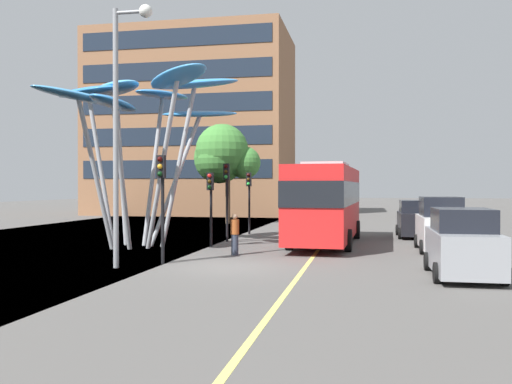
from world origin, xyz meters
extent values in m
cube|color=#54514F|center=(0.00, 0.00, -0.05)|extent=(120.00, 240.00, 0.10)
cube|color=#E0D666|center=(2.69, 0.00, 0.00)|extent=(0.16, 144.00, 0.01)
cube|color=red|center=(2.85, 8.12, 1.99)|extent=(2.99, 10.42, 3.28)
cube|color=black|center=(2.85, 8.12, 2.45)|extent=(3.02, 10.52, 1.05)
cube|color=yellow|center=(3.08, 13.21, 3.33)|extent=(1.39, 0.16, 0.36)
cube|color=#B2B2B7|center=(2.85, 8.12, 3.75)|extent=(2.06, 3.69, 0.24)
cylinder|color=black|center=(4.26, 11.26, 0.48)|extent=(0.32, 0.97, 0.96)
cylinder|color=black|center=(1.73, 11.37, 0.48)|extent=(0.32, 0.97, 0.96)
cylinder|color=black|center=(3.99, 5.23, 0.48)|extent=(0.32, 0.97, 0.96)
cylinder|color=black|center=(1.46, 5.34, 0.48)|extent=(0.32, 0.97, 0.96)
cylinder|color=#9EA0A5|center=(-3.68, 5.68, 3.72)|extent=(1.69, 0.60, 7.48)
ellipsoid|color=#388EDB|center=(-2.95, 5.86, 7.44)|extent=(4.21, 2.42, 0.86)
cylinder|color=#9EA0A5|center=(-4.01, 6.27, 3.11)|extent=(2.24, 1.63, 6.29)
ellipsoid|color=#388EDB|center=(-3.02, 6.95, 6.22)|extent=(3.74, 3.13, 0.71)
cylinder|color=#9EA0A5|center=(-5.20, 6.47, 3.62)|extent=(0.61, 1.71, 7.28)
ellipsoid|color=#388EDB|center=(-5.02, 7.20, 7.24)|extent=(2.41, 4.10, 0.58)
cylinder|color=#9EA0A5|center=(-6.74, 6.20, 3.75)|extent=(1.06, 0.89, 7.53)
ellipsoid|color=#4CA3E5|center=(-7.13, 6.51, 7.50)|extent=(3.75, 3.43, 0.68)
cylinder|color=#9EA0A5|center=(-7.52, 5.65, 3.63)|extent=(1.64, 0.53, 7.29)
ellipsoid|color=#2D7FD1|center=(-8.22, 5.80, 7.25)|extent=(3.66, 2.20, 0.76)
cylinder|color=#9EA0A5|center=(-6.68, 3.55, 3.27)|extent=(1.19, 1.58, 6.59)
ellipsoid|color=#4CA3E5|center=(-7.14, 2.89, 6.55)|extent=(3.33, 4.00, 0.75)
cylinder|color=#9EA0A5|center=(-5.41, 3.41, 3.07)|extent=(0.31, 1.97, 6.20)
ellipsoid|color=#2D7FD1|center=(-5.36, 2.53, 6.14)|extent=(1.76, 3.34, 0.76)
cylinder|color=#9EA0A5|center=(-3.86, 4.07, 3.65)|extent=(2.12, 1.57, 7.35)
ellipsoid|color=#4299E0|center=(-2.93, 3.42, 7.29)|extent=(3.61, 3.15, 0.95)
cylinder|color=black|center=(-2.39, 0.25, 1.93)|extent=(0.12, 0.12, 3.86)
cube|color=black|center=(-2.39, 0.11, 3.46)|extent=(0.28, 0.24, 0.80)
sphere|color=#390706|center=(-2.39, -0.02, 3.72)|extent=(0.18, 0.18, 0.18)
sphere|color=orange|center=(-2.39, -0.02, 3.46)|extent=(0.18, 0.18, 0.18)
sphere|color=black|center=(-2.39, -0.02, 3.20)|extent=(0.18, 0.18, 0.18)
cylinder|color=black|center=(-2.24, 6.03, 1.69)|extent=(0.12, 0.12, 3.39)
cube|color=black|center=(-2.24, 5.89, 2.99)|extent=(0.28, 0.24, 0.80)
sphere|color=red|center=(-2.24, 5.76, 3.25)|extent=(0.18, 0.18, 0.18)
sphere|color=#3A2707|center=(-2.24, 5.76, 2.99)|extent=(0.18, 0.18, 0.18)
sphere|color=black|center=(-2.24, 5.76, 2.73)|extent=(0.18, 0.18, 0.18)
cylinder|color=black|center=(-2.11, 8.50, 1.95)|extent=(0.12, 0.12, 3.90)
cube|color=black|center=(-2.11, 8.36, 3.50)|extent=(0.28, 0.24, 0.80)
sphere|color=#390706|center=(-2.11, 8.23, 3.76)|extent=(0.18, 0.18, 0.18)
sphere|color=#3A2707|center=(-2.11, 8.23, 3.50)|extent=(0.18, 0.18, 0.18)
sphere|color=green|center=(-2.11, 8.23, 3.24)|extent=(0.18, 0.18, 0.18)
cylinder|color=black|center=(-1.91, 12.96, 1.78)|extent=(0.12, 0.12, 3.57)
cube|color=black|center=(-1.91, 12.82, 3.17)|extent=(0.28, 0.24, 0.80)
sphere|color=#390706|center=(-1.91, 12.69, 3.43)|extent=(0.18, 0.18, 0.18)
sphere|color=#3A2707|center=(-1.91, 12.69, 3.17)|extent=(0.18, 0.18, 0.18)
sphere|color=green|center=(-1.91, 12.69, 2.91)|extent=(0.18, 0.18, 0.18)
cube|color=gray|center=(7.59, -0.79, 0.79)|extent=(1.78, 4.04, 1.22)
cube|color=black|center=(7.59, -0.79, 1.74)|extent=(1.64, 2.22, 0.69)
cylinder|color=black|center=(8.48, 0.46, 0.30)|extent=(0.20, 0.60, 0.60)
cylinder|color=black|center=(6.70, 0.46, 0.30)|extent=(0.20, 0.60, 0.60)
cylinder|color=black|center=(8.48, -2.05, 0.30)|extent=(0.20, 0.60, 0.60)
cylinder|color=black|center=(6.70, -2.05, 0.30)|extent=(0.20, 0.60, 0.60)
cube|color=silver|center=(7.83, 6.14, 0.84)|extent=(1.73, 4.07, 1.32)
cube|color=black|center=(7.83, 6.14, 1.91)|extent=(1.59, 2.24, 0.82)
cylinder|color=black|center=(8.69, 7.40, 0.30)|extent=(0.20, 0.60, 0.60)
cylinder|color=black|center=(6.97, 7.40, 0.30)|extent=(0.20, 0.60, 0.60)
cylinder|color=black|center=(8.69, 4.87, 0.30)|extent=(0.20, 0.60, 0.60)
cylinder|color=black|center=(6.97, 4.87, 0.30)|extent=(0.20, 0.60, 0.60)
cube|color=black|center=(7.39, 12.63, 0.77)|extent=(1.81, 3.88, 1.17)
cube|color=black|center=(7.39, 12.63, 1.68)|extent=(1.67, 2.13, 0.66)
cylinder|color=black|center=(8.30, 13.83, 0.30)|extent=(0.20, 0.60, 0.60)
cylinder|color=black|center=(6.48, 13.83, 0.30)|extent=(0.20, 0.60, 0.60)
cylinder|color=black|center=(8.30, 11.43, 0.30)|extent=(0.20, 0.60, 0.60)
cylinder|color=black|center=(6.48, 11.43, 0.30)|extent=(0.20, 0.60, 0.60)
cylinder|color=gray|center=(-3.58, -1.01, 4.37)|extent=(0.18, 0.18, 8.75)
cylinder|color=gray|center=(-3.04, -1.01, 8.60)|extent=(1.08, 0.12, 0.12)
sphere|color=silver|center=(-2.49, -1.01, 8.60)|extent=(0.44, 0.44, 0.44)
cylinder|color=brown|center=(-5.35, 21.52, 1.84)|extent=(0.36, 0.36, 3.68)
sphere|color=#428438|center=(-6.18, 22.15, 4.91)|extent=(3.82, 3.82, 3.82)
sphere|color=#428438|center=(-5.78, 21.48, 5.46)|extent=(3.94, 3.94, 3.94)
sphere|color=#428438|center=(-6.00, 21.11, 4.82)|extent=(3.05, 3.05, 3.05)
sphere|color=#428438|center=(-4.17, 21.90, 4.55)|extent=(2.42, 2.42, 2.42)
cylinder|color=#2D3342|center=(-0.44, 3.15, 0.42)|extent=(0.29, 0.29, 0.84)
cylinder|color=#99471E|center=(-0.44, 3.15, 1.14)|extent=(0.34, 0.34, 0.59)
sphere|color=#937056|center=(-0.44, 3.15, 1.54)|extent=(0.22, 0.22, 0.22)
cube|color=#8E6042|center=(-12.47, 35.60, 9.02)|extent=(19.30, 11.54, 18.04)
cube|color=#1E2838|center=(-12.47, 29.81, 4.36)|extent=(18.14, 0.08, 1.68)
cube|color=#1E2838|center=(-12.47, 29.81, 7.36)|extent=(18.14, 0.08, 1.68)
cube|color=#1E2838|center=(-12.47, 29.81, 10.37)|extent=(18.14, 0.08, 1.68)
cube|color=#1E2838|center=(-12.47, 29.81, 13.38)|extent=(18.14, 0.08, 1.68)
cube|color=#1E2838|center=(-12.47, 29.81, 16.38)|extent=(18.14, 0.08, 1.68)
camera|label=1|loc=(4.70, -18.42, 2.75)|focal=38.87mm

